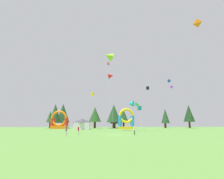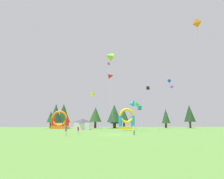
{
  "view_description": "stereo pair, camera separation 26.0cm",
  "coord_description": "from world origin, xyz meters",
  "px_view_note": "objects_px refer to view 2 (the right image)",
  "views": [
    {
      "loc": [
        -2.1,
        -39.92,
        2.51
      ],
      "look_at": [
        0.0,
        7.79,
        10.56
      ],
      "focal_mm": 30.93,
      "sensor_mm": 36.0,
      "label": 1
    },
    {
      "loc": [
        -1.84,
        -39.93,
        2.51
      ],
      "look_at": [
        0.0,
        7.79,
        10.56
      ],
      "focal_mm": 30.93,
      "sensor_mm": 36.0,
      "label": 2
    }
  ],
  "objects_px": {
    "kite_blue_diamond": "(169,82)",
    "kite_red_delta": "(111,76)",
    "kite_orange_diamond": "(197,24)",
    "kite_yellow_box": "(93,94)",
    "kite_pink_parafoil": "(109,64)",
    "kite_black_box": "(148,88)",
    "person_midfield": "(134,129)",
    "person_left_edge": "(66,130)",
    "kite_teal_box": "(140,108)",
    "kite_white_diamond": "(163,47)",
    "kite_purple_diamond": "(172,87)",
    "kite_cyan_delta": "(131,104)",
    "kite_lime_delta": "(109,56)",
    "inflatable_yellow_castle": "(60,122)",
    "person_far_side": "(78,130)",
    "festival_tent": "(82,124)",
    "kite_green_delta": "(138,104)",
    "inflatable_orange_dome": "(127,121)"
  },
  "relations": [
    {
      "from": "kite_teal_box",
      "to": "kite_green_delta",
      "type": "relative_size",
      "value": 0.74
    },
    {
      "from": "kite_yellow_box",
      "to": "person_midfield",
      "type": "xyz_separation_m",
      "value": [
        9.9,
        -27.68,
        -10.82
      ]
    },
    {
      "from": "person_far_side",
      "to": "festival_tent",
      "type": "xyz_separation_m",
      "value": [
        -2.47,
        28.86,
        0.79
      ]
    },
    {
      "from": "kite_yellow_box",
      "to": "inflatable_orange_dome",
      "type": "height_order",
      "value": "kite_yellow_box"
    },
    {
      "from": "kite_purple_diamond",
      "to": "kite_cyan_delta",
      "type": "distance_m",
      "value": 18.54
    },
    {
      "from": "kite_orange_diamond",
      "to": "festival_tent",
      "type": "xyz_separation_m",
      "value": [
        -22.43,
        38.49,
        -16.39
      ]
    },
    {
      "from": "person_midfield",
      "to": "inflatable_orange_dome",
      "type": "xyz_separation_m",
      "value": [
        2.21,
        32.09,
        1.83
      ]
    },
    {
      "from": "kite_blue_diamond",
      "to": "kite_red_delta",
      "type": "relative_size",
      "value": 0.92
    },
    {
      "from": "kite_red_delta",
      "to": "person_left_edge",
      "type": "xyz_separation_m",
      "value": [
        -8.76,
        -19.85,
        -14.94
      ]
    },
    {
      "from": "kite_yellow_box",
      "to": "kite_pink_parafoil",
      "type": "bearing_deg",
      "value": 57.54
    },
    {
      "from": "kite_pink_parafoil",
      "to": "inflatable_orange_dome",
      "type": "relative_size",
      "value": 3.55
    },
    {
      "from": "kite_black_box",
      "to": "person_midfield",
      "type": "height_order",
      "value": "kite_black_box"
    },
    {
      "from": "kite_white_diamond",
      "to": "kite_pink_parafoil",
      "type": "height_order",
      "value": "kite_white_diamond"
    },
    {
      "from": "kite_lime_delta",
      "to": "inflatable_yellow_castle",
      "type": "distance_m",
      "value": 32.97
    },
    {
      "from": "kite_blue_diamond",
      "to": "kite_orange_diamond",
      "type": "distance_m",
      "value": 30.39
    },
    {
      "from": "kite_blue_diamond",
      "to": "kite_purple_diamond",
      "type": "xyz_separation_m",
      "value": [
        2.54,
        5.09,
        -0.84
      ]
    },
    {
      "from": "kite_blue_diamond",
      "to": "inflatable_yellow_castle",
      "type": "height_order",
      "value": "kite_blue_diamond"
    },
    {
      "from": "kite_pink_parafoil",
      "to": "kite_yellow_box",
      "type": "relative_size",
      "value": 2.1
    },
    {
      "from": "kite_lime_delta",
      "to": "kite_yellow_box",
      "type": "height_order",
      "value": "kite_lime_delta"
    },
    {
      "from": "kite_purple_diamond",
      "to": "inflatable_yellow_castle",
      "type": "relative_size",
      "value": 2.19
    },
    {
      "from": "kite_white_diamond",
      "to": "kite_black_box",
      "type": "bearing_deg",
      "value": -179.39
    },
    {
      "from": "kite_green_delta",
      "to": "person_left_edge",
      "type": "relative_size",
      "value": 5.17
    },
    {
      "from": "kite_red_delta",
      "to": "inflatable_orange_dome",
      "type": "bearing_deg",
      "value": 67.11
    },
    {
      "from": "kite_orange_diamond",
      "to": "kite_lime_delta",
      "type": "relative_size",
      "value": 0.83
    },
    {
      "from": "kite_blue_diamond",
      "to": "kite_pink_parafoil",
      "type": "height_order",
      "value": "kite_pink_parafoil"
    },
    {
      "from": "kite_orange_diamond",
      "to": "kite_pink_parafoil",
      "type": "distance_m",
      "value": 48.63
    },
    {
      "from": "kite_black_box",
      "to": "kite_teal_box",
      "type": "height_order",
      "value": "kite_black_box"
    },
    {
      "from": "person_left_edge",
      "to": "person_far_side",
      "type": "xyz_separation_m",
      "value": [
        1.87,
        2.42,
        -0.04
      ]
    },
    {
      "from": "kite_white_diamond",
      "to": "kite_purple_diamond",
      "type": "xyz_separation_m",
      "value": [
        3.69,
        4.07,
        -12.84
      ]
    },
    {
      "from": "kite_cyan_delta",
      "to": "kite_red_delta",
      "type": "distance_m",
      "value": 10.15
    },
    {
      "from": "kite_lime_delta",
      "to": "festival_tent",
      "type": "relative_size",
      "value": 4.39
    },
    {
      "from": "kite_orange_diamond",
      "to": "kite_red_delta",
      "type": "xyz_separation_m",
      "value": [
        -13.06,
        27.07,
        -2.2
      ]
    },
    {
      "from": "kite_white_diamond",
      "to": "inflatable_orange_dome",
      "type": "distance_m",
      "value": 28.65
    },
    {
      "from": "kite_white_diamond",
      "to": "person_left_edge",
      "type": "height_order",
      "value": "kite_white_diamond"
    },
    {
      "from": "kite_lime_delta",
      "to": "kite_cyan_delta",
      "type": "height_order",
      "value": "kite_lime_delta"
    },
    {
      "from": "kite_blue_diamond",
      "to": "inflatable_orange_dome",
      "type": "xyz_separation_m",
      "value": [
        -12.22,
        11.94,
        -12.07
      ]
    },
    {
      "from": "kite_cyan_delta",
      "to": "person_far_side",
      "type": "bearing_deg",
      "value": -127.13
    },
    {
      "from": "kite_yellow_box",
      "to": "kite_cyan_delta",
      "type": "distance_m",
      "value": 16.55
    },
    {
      "from": "kite_pink_parafoil",
      "to": "kite_purple_diamond",
      "type": "xyz_separation_m",
      "value": [
        21.22,
        -11.32,
        -11.55
      ]
    },
    {
      "from": "kite_black_box",
      "to": "kite_teal_box",
      "type": "relative_size",
      "value": 1.97
    },
    {
      "from": "kite_teal_box",
      "to": "kite_red_delta",
      "type": "bearing_deg",
      "value": 163.4
    },
    {
      "from": "kite_orange_diamond",
      "to": "kite_yellow_box",
      "type": "distance_m",
      "value": 42.31
    },
    {
      "from": "kite_white_diamond",
      "to": "kite_pink_parafoil",
      "type": "relative_size",
      "value": 1.06
    },
    {
      "from": "kite_black_box",
      "to": "kite_green_delta",
      "type": "xyz_separation_m",
      "value": [
        -1.89,
        7.81,
        -4.49
      ]
    },
    {
      "from": "person_left_edge",
      "to": "kite_white_diamond",
      "type": "bearing_deg",
      "value": 12.62
    },
    {
      "from": "kite_white_diamond",
      "to": "inflatable_orange_dome",
      "type": "relative_size",
      "value": 3.76
    },
    {
      "from": "kite_teal_box",
      "to": "kite_cyan_delta",
      "type": "bearing_deg",
      "value": 142.71
    },
    {
      "from": "kite_lime_delta",
      "to": "inflatable_yellow_castle",
      "type": "xyz_separation_m",
      "value": [
        -17.78,
        20.24,
        -19.01
      ]
    },
    {
      "from": "kite_purple_diamond",
      "to": "kite_cyan_delta",
      "type": "relative_size",
      "value": 1.72
    },
    {
      "from": "kite_pink_parafoil",
      "to": "inflatable_orange_dome",
      "type": "distance_m",
      "value": 24.09
    }
  ]
}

